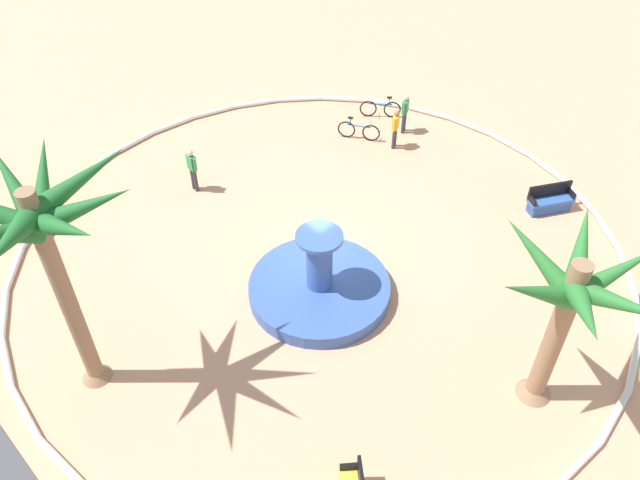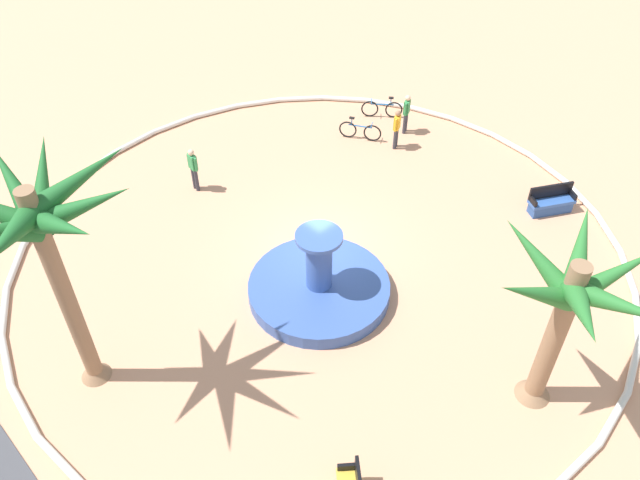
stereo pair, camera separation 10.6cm
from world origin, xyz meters
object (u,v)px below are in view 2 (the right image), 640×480
object	(u,v)px
palm_tree_by_curb	(41,230)
person_cyclist_helmet	(397,127)
fountain	(319,286)
bench_west	(551,203)
palm_tree_near_fountain	(570,301)
bicycle_red_frame	(382,109)
person_pedestrian_stroll	(193,167)
bicycle_by_lamppost	(360,131)
person_cyclist_photo	(406,112)

from	to	relation	value
palm_tree_by_curb	person_cyclist_helmet	distance (m)	14.60
fountain	bench_west	bearing A→B (deg)	-108.05
person_cyclist_helmet	palm_tree_near_fountain	bearing A→B (deg)	148.57
fountain	bicycle_red_frame	bearing A→B (deg)	-58.70
person_cyclist_helmet	person_pedestrian_stroll	size ratio (longest dim) A/B	0.97
bench_west	person_cyclist_helmet	size ratio (longest dim) A/B	1.00
fountain	bicycle_by_lamppost	bearing A→B (deg)	-55.05
bicycle_red_frame	person_pedestrian_stroll	world-z (taller)	person_pedestrian_stroll
person_cyclist_photo	person_pedestrian_stroll	xyz separation A→B (m)	(2.80, 8.30, 0.02)
palm_tree_by_curb	person_cyclist_helmet	size ratio (longest dim) A/B	3.97
person_pedestrian_stroll	bicycle_red_frame	bearing A→B (deg)	-99.19
palm_tree_near_fountain	person_pedestrian_stroll	xyz separation A→B (m)	(13.25, 1.07, -2.65)
palm_tree_by_curb	bench_west	xyz separation A→B (m)	(-4.79, -14.72, -4.79)
palm_tree_near_fountain	bicycle_by_lamppost	world-z (taller)	palm_tree_near_fountain
fountain	palm_tree_by_curb	bearing A→B (deg)	72.04
person_cyclist_helmet	person_pedestrian_stroll	xyz separation A→B (m)	(3.25, 7.18, 0.03)
bicycle_red_frame	bicycle_by_lamppost	bearing A→B (deg)	105.02
palm_tree_by_curb	bicycle_red_frame	distance (m)	16.30
bicycle_red_frame	bicycle_by_lamppost	xyz separation A→B (m)	(-0.51, 1.88, 0.00)
bicycle_by_lamppost	person_cyclist_helmet	bearing A→B (deg)	-157.60
palm_tree_by_curb	bench_west	world-z (taller)	palm_tree_by_curb
bicycle_red_frame	bicycle_by_lamppost	world-z (taller)	same
palm_tree_near_fountain	person_pedestrian_stroll	world-z (taller)	palm_tree_near_fountain
person_cyclist_photo	person_pedestrian_stroll	world-z (taller)	person_pedestrian_stroll
bicycle_by_lamppost	person_pedestrian_stroll	distance (m)	6.90
person_cyclist_helmet	bicycle_by_lamppost	bearing A→B (deg)	22.40
palm_tree_near_fountain	bicycle_red_frame	world-z (taller)	palm_tree_near_fountain
person_cyclist_photo	bench_west	bearing A→B (deg)	177.54
palm_tree_by_curb	person_pedestrian_stroll	distance (m)	9.24
fountain	person_cyclist_helmet	bearing A→B (deg)	-64.98
palm_tree_by_curb	person_cyclist_helmet	xyz separation A→B (m)	(1.52, -13.90, -4.22)
fountain	bench_west	size ratio (longest dim) A/B	2.59
fountain	person_cyclist_helmet	world-z (taller)	fountain
bicycle_by_lamppost	person_cyclist_helmet	distance (m)	1.58
bicycle_by_lamppost	bicycle_red_frame	bearing A→B (deg)	-74.98
bicycle_by_lamppost	person_pedestrian_stroll	xyz separation A→B (m)	(1.88, 6.62, 0.57)
palm_tree_near_fountain	person_pedestrian_stroll	size ratio (longest dim) A/B	2.92
palm_tree_near_fountain	bench_west	xyz separation A→B (m)	(3.69, -6.94, -3.25)
fountain	bicycle_red_frame	size ratio (longest dim) A/B	3.18
palm_tree_near_fountain	person_cyclist_photo	world-z (taller)	palm_tree_near_fountain
bicycle_by_lamppost	fountain	bearing A→B (deg)	124.95
person_pedestrian_stroll	bench_west	bearing A→B (deg)	-140.04
fountain	bicycle_red_frame	xyz separation A→B (m)	(5.43, -8.94, 0.05)
bench_west	bicycle_by_lamppost	distance (m)	7.81
bench_west	person_cyclist_photo	xyz separation A→B (m)	(6.76, -0.29, 0.58)
palm_tree_near_fountain	bicycle_red_frame	xyz separation A→B (m)	(11.88, -7.43, -3.21)
bicycle_by_lamppost	palm_tree_by_curb	bearing A→B (deg)	102.25
person_cyclist_photo	person_pedestrian_stroll	distance (m)	8.76
palm_tree_by_curb	person_pedestrian_stroll	bearing A→B (deg)	-54.56
bicycle_by_lamppost	person_cyclist_helmet	world-z (taller)	person_cyclist_helmet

